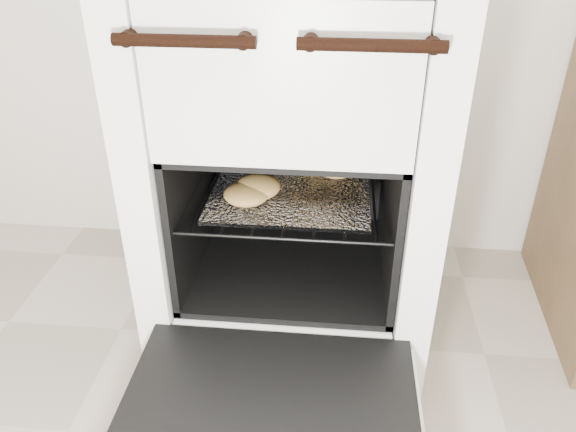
% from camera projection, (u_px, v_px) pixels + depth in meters
% --- Properties ---
extents(stove, '(0.65, 0.72, 0.99)m').
position_uv_depth(stove, '(294.00, 165.00, 1.38)').
color(stove, white).
rests_on(stove, ground).
extents(oven_door, '(0.58, 0.45, 0.04)m').
position_uv_depth(oven_door, '(268.00, 419.00, 1.05)').
color(oven_door, black).
rests_on(oven_door, stove).
extents(oven_rack, '(0.47, 0.45, 0.01)m').
position_uv_depth(oven_rack, '(292.00, 191.00, 1.34)').
color(oven_rack, black).
rests_on(oven_rack, stove).
extents(foil_sheet, '(0.37, 0.32, 0.01)m').
position_uv_depth(foil_sheet, '(291.00, 192.00, 1.32)').
color(foil_sheet, white).
rests_on(foil_sheet, oven_rack).
extents(baked_rolls, '(0.34, 0.31, 0.05)m').
position_uv_depth(baked_rolls, '(292.00, 175.00, 1.33)').
color(baked_rolls, tan).
rests_on(baked_rolls, foil_sheet).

